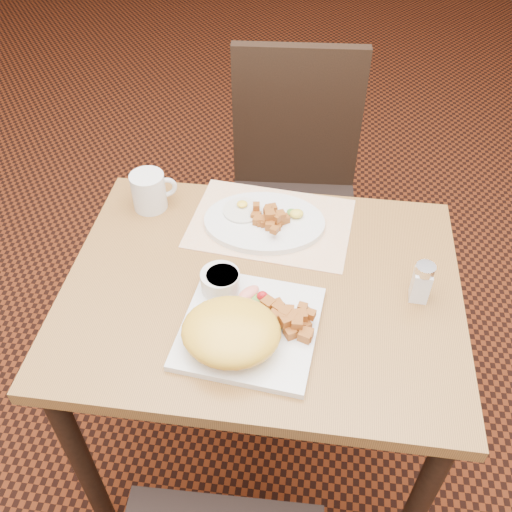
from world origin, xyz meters
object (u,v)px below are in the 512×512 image
object	(u,v)px
table	(262,316)
plate_square	(250,328)
coffee_mug	(150,191)
plate_oval	(264,222)
chair_far	(294,185)
salt_shaker	(422,282)

from	to	relation	value
table	plate_square	bearing A→B (deg)	-93.95
table	coffee_mug	bearing A→B (deg)	143.18
plate_oval	coffee_mug	distance (m)	0.31
chair_far	coffee_mug	xyz separation A→B (m)	(-0.35, -0.42, 0.26)
plate_square	plate_oval	bearing A→B (deg)	91.84
plate_oval	salt_shaker	xyz separation A→B (m)	(0.37, -0.20, 0.04)
table	coffee_mug	xyz separation A→B (m)	(-0.32, 0.24, 0.16)
table	chair_far	xyz separation A→B (m)	(0.03, 0.66, -0.10)
salt_shaker	plate_oval	bearing A→B (deg)	151.94
plate_oval	coffee_mug	bearing A→B (deg)	172.97
plate_square	coffee_mug	distance (m)	0.49
coffee_mug	salt_shaker	bearing A→B (deg)	-19.20
plate_square	coffee_mug	bearing A→B (deg)	129.97
table	plate_square	size ratio (longest dim) A/B	3.21
salt_shaker	chair_far	bearing A→B (deg)	116.28
chair_far	salt_shaker	world-z (taller)	chair_far
table	plate_square	xyz separation A→B (m)	(-0.01, -0.13, 0.12)
table	coffee_mug	distance (m)	0.43
table	salt_shaker	world-z (taller)	salt_shaker
plate_oval	salt_shaker	size ratio (longest dim) A/B	3.05
plate_square	chair_far	bearing A→B (deg)	87.48
plate_square	plate_oval	distance (m)	0.34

